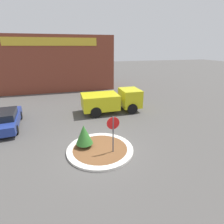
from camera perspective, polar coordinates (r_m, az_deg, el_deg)
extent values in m
plane|color=#514F4C|center=(10.10, -3.89, -12.37)|extent=(120.00, 120.00, 0.00)
cylinder|color=silver|center=(10.06, -3.90, -12.07)|extent=(3.72, 3.72, 0.12)
cylinder|color=brown|center=(10.06, -3.90, -12.06)|extent=(3.05, 3.05, 0.12)
cylinder|color=#4C4C51|center=(9.26, 0.36, -7.79)|extent=(0.07, 0.07, 2.16)
cylinder|color=#B71414|center=(8.94, 0.37, -3.67)|extent=(0.67, 0.03, 0.67)
cylinder|color=brown|center=(10.26, -8.91, -10.50)|extent=(0.08, 0.08, 0.20)
cone|color=#2D6B28|center=(9.94, -9.12, -7.23)|extent=(0.95, 0.95, 1.12)
cube|color=gold|center=(15.84, 5.88, 4.70)|extent=(1.63, 2.12, 1.52)
cube|color=gold|center=(15.13, -3.95, 3.47)|extent=(3.06, 2.23, 1.25)
cube|color=black|center=(15.98, 7.84, 5.74)|extent=(0.04, 1.89, 0.53)
cylinder|color=black|center=(16.92, 4.07, 3.26)|extent=(0.91, 0.25, 0.91)
cylinder|color=black|center=(15.10, 6.62, 1.01)|extent=(0.91, 0.25, 0.91)
cylinder|color=black|center=(16.18, -6.59, 2.36)|extent=(0.91, 0.25, 0.91)
cylinder|color=black|center=(14.27, -5.28, -0.12)|extent=(0.91, 0.25, 0.91)
cube|color=brown|center=(25.64, -18.15, 15.00)|extent=(14.85, 6.00, 6.82)
cube|color=gold|center=(22.54, -19.17, 20.90)|extent=(10.40, 0.08, 0.90)
cube|color=navy|center=(14.56, -31.37, -2.35)|extent=(2.14, 4.64, 0.58)
cube|color=black|center=(14.18, -31.89, -0.75)|extent=(1.70, 2.29, 0.46)
cylinder|color=black|center=(15.80, -27.71, -0.96)|extent=(0.25, 0.65, 0.63)
cylinder|color=black|center=(13.23, -28.76, -5.12)|extent=(0.25, 0.65, 0.63)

